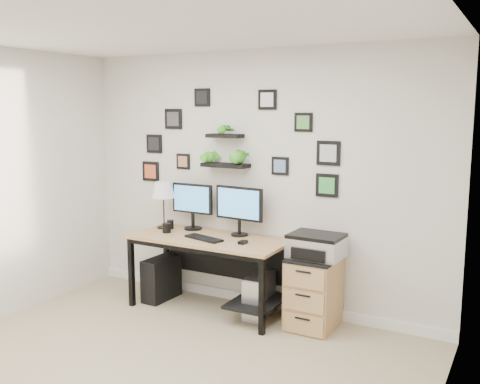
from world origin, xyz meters
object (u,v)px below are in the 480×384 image
Objects in this scene: monitor_left at (192,203)px; pc_tower_black at (161,278)px; desk at (213,249)px; mug at (167,228)px; file_cabinet at (314,292)px; monitor_right at (239,207)px; pc_tower_grey at (259,296)px; printer at (316,246)px; table_lamp at (163,191)px.

pc_tower_black is at bearing -142.06° from monitor_left.
mug is (-0.53, -0.07, 0.17)m from desk.
monitor_left is at bearing 174.92° from file_cabinet.
file_cabinet is (1.42, -0.13, -0.70)m from monitor_left.
monitor_right is 0.80m from mug.
mug is 0.22× the size of pc_tower_grey.
monitor_left is 1.01× the size of printer.
printer is at bearing 5.39° from pc_tower_black.
monitor_left reaches higher than pc_tower_grey.
desk is at bearing -176.84° from file_cabinet.
desk is 0.50m from monitor_right.
monitor_right is 0.90m from pc_tower_grey.
printer is at bearing -1.17° from table_lamp.
pc_tower_grey is at bearing -3.36° from table_lamp.
file_cabinet reaches higher than pc_tower_black.
mug is at bearing -172.55° from desk.
desk is at bearing 7.45° from mug.
monitor_left is 0.34m from table_lamp.
monitor_left is at bearing 40.33° from pc_tower_black.
pc_tower_black is (-0.64, -0.03, -0.40)m from desk.
monitor_right is at bearing 18.58° from mug.
table_lamp is at bearing -175.17° from monitor_right.
table_lamp is 0.75× the size of file_cabinet.
monitor_left is 0.98× the size of table_lamp.
table_lamp is (-0.88, -0.07, 0.10)m from monitor_right.
monitor_left reaches higher than file_cabinet.
monitor_left is 1.08× the size of pc_tower_black.
mug is 1.60m from printer.
table_lamp is 1.03× the size of printer.
pc_tower_black is 1.80m from printer.
monitor_left is 1.47m from printer.
desk is 16.32× the size of mug.
pc_tower_black is (-0.27, -0.21, -0.81)m from monitor_left.
file_cabinet is at bearing -7.74° from monitor_right.
mug is at bearing -174.49° from pc_tower_grey.
monitor_left reaches higher than desk.
table_lamp is 5.11× the size of mug.
monitor_left is at bearing 58.79° from mug.
mug is at bearing -17.97° from pc_tower_black.
pc_tower_black is at bearing -177.72° from desk.
file_cabinet is at bearing -5.08° from monitor_left.
pc_tower_black reaches higher than pc_tower_grey.
pc_tower_grey is 0.80m from printer.
pc_tower_black is at bearing -177.00° from printer.
desk is 1.08m from printer.
file_cabinet is 1.38× the size of printer.
printer is at bearing 22.93° from file_cabinet.
file_cabinet is at bearing 3.16° from desk.
monitor_left is at bearing 175.20° from printer.
mug is 0.15× the size of file_cabinet.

